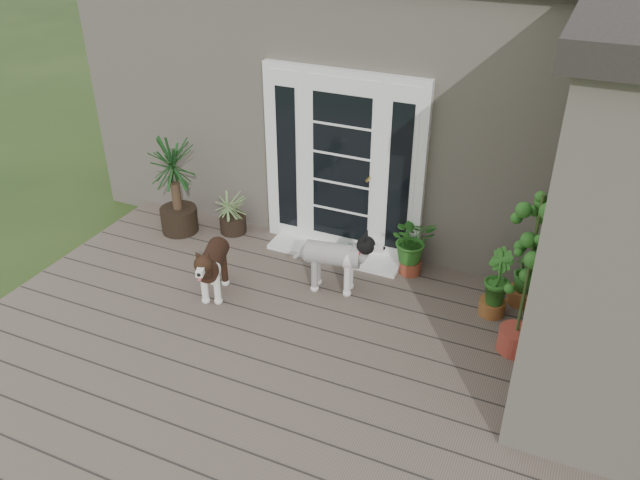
% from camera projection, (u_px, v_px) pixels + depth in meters
% --- Properties ---
extents(deck, '(6.20, 4.60, 0.12)m').
position_uv_depth(deck, '(271.00, 369.00, 5.95)').
color(deck, '#6B5B4C').
rests_on(deck, ground).
extents(house_main, '(7.40, 4.00, 3.10)m').
position_uv_depth(house_main, '(415.00, 86.00, 8.54)').
color(house_main, '#665E54').
rests_on(house_main, ground).
extents(door_unit, '(1.90, 0.14, 2.15)m').
position_uv_depth(door_unit, '(343.00, 165.00, 7.17)').
color(door_unit, white).
rests_on(door_unit, deck).
extents(door_step, '(1.60, 0.40, 0.05)m').
position_uv_depth(door_step, '(335.00, 253.00, 7.55)').
color(door_step, white).
rests_on(door_step, deck).
extents(brindle_dog, '(0.54, 0.82, 0.63)m').
position_uv_depth(brindle_dog, '(214.00, 269.00, 6.73)').
color(brindle_dog, black).
rests_on(brindle_dog, deck).
extents(white_dog, '(0.83, 0.47, 0.65)m').
position_uv_depth(white_dog, '(333.00, 264.00, 6.79)').
color(white_dog, beige).
rests_on(white_dog, deck).
extents(spider_plant, '(0.58, 0.58, 0.58)m').
position_uv_depth(spider_plant, '(232.00, 211.00, 7.90)').
color(spider_plant, '#738E57').
rests_on(spider_plant, deck).
extents(yucca, '(1.08, 1.08, 1.25)m').
position_uv_depth(yucca, '(175.00, 186.00, 7.75)').
color(yucca, black).
rests_on(yucca, deck).
extents(herb_a, '(0.69, 0.69, 0.64)m').
position_uv_depth(herb_a, '(412.00, 248.00, 7.08)').
color(herb_a, '#27631C').
rests_on(herb_a, deck).
extents(herb_b, '(0.47, 0.47, 0.52)m').
position_uv_depth(herb_b, '(494.00, 292.00, 6.45)').
color(herb_b, '#255819').
rests_on(herb_b, deck).
extents(herb_c, '(0.35, 0.35, 0.48)m').
position_uv_depth(herb_c, '(524.00, 283.00, 6.63)').
color(herb_c, '#1F4F16').
rests_on(herb_c, deck).
extents(sapling, '(0.62, 0.62, 1.71)m').
position_uv_depth(sapling, '(528.00, 275.00, 5.66)').
color(sapling, '#205418').
rests_on(sapling, deck).
extents(clog_left, '(0.18, 0.32, 0.09)m').
position_uv_depth(clog_left, '(334.00, 252.00, 7.53)').
color(clog_left, '#14331B').
rests_on(clog_left, deck).
extents(clog_right, '(0.17, 0.35, 0.10)m').
position_uv_depth(clog_right, '(347.00, 254.00, 7.48)').
color(clog_right, '#163922').
rests_on(clog_right, deck).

